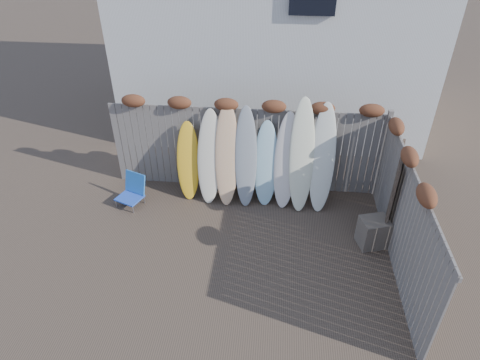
# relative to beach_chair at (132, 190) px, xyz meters

# --- Properties ---
(ground) EXTENTS (80.00, 80.00, 0.00)m
(ground) POSITION_rel_beach_chair_xyz_m (2.43, -1.54, -0.32)
(ground) COLOR #493A2D
(back_fence) EXTENTS (6.05, 0.28, 2.24)m
(back_fence) POSITION_rel_beach_chair_xyz_m (2.49, 0.85, 0.86)
(back_fence) COLOR slate
(back_fence) RESTS_ON ground
(right_fence) EXTENTS (0.28, 4.40, 2.24)m
(right_fence) POSITION_rel_beach_chair_xyz_m (5.43, -1.29, 0.82)
(right_fence) COLOR slate
(right_fence) RESTS_ON ground
(house) EXTENTS (8.50, 5.50, 6.33)m
(house) POSITION_rel_beach_chair_xyz_m (2.93, 4.95, 2.88)
(house) COLOR silver
(house) RESTS_ON ground
(beach_chair) EXTENTS (0.69, 0.71, 0.69)m
(beach_chair) POSITION_rel_beach_chair_xyz_m (0.00, 0.00, 0.00)
(beach_chair) COLOR blue
(beach_chair) RESTS_ON ground
(wooden_crate) EXTENTS (0.63, 0.57, 0.61)m
(wooden_crate) POSITION_rel_beach_chair_xyz_m (5.11, -0.88, -0.01)
(wooden_crate) COLOR #726056
(wooden_crate) RESTS_ON ground
(lattice_panel) EXTENTS (0.38, 1.18, 1.81)m
(lattice_panel) POSITION_rel_beach_chair_xyz_m (5.45, -0.38, 0.59)
(lattice_panel) COLOR #4B362D
(lattice_panel) RESTS_ON ground
(surfboard_0) EXTENTS (0.55, 0.66, 1.73)m
(surfboard_0) POSITION_rel_beach_chair_xyz_m (1.20, 0.47, 0.54)
(surfboard_0) COLOR yellow
(surfboard_0) RESTS_ON ground
(surfboard_1) EXTENTS (0.55, 0.74, 2.04)m
(surfboard_1) POSITION_rel_beach_chair_xyz_m (1.69, 0.42, 0.70)
(surfboard_1) COLOR #F3E6C9
(surfboard_1) RESTS_ON ground
(surfboard_2) EXTENTS (0.54, 0.79, 2.20)m
(surfboard_2) POSITION_rel_beach_chair_xyz_m (2.07, 0.41, 0.78)
(surfboard_2) COLOR #E89C7A
(surfboard_2) RESTS_ON ground
(surfboard_3) EXTENTS (0.54, 0.80, 2.14)m
(surfboard_3) POSITION_rel_beach_chair_xyz_m (2.49, 0.41, 0.75)
(surfboard_3) COLOR gray
(surfboard_3) RESTS_ON ground
(surfboard_4) EXTENTS (0.54, 0.67, 1.84)m
(surfboard_4) POSITION_rel_beach_chair_xyz_m (2.92, 0.43, 0.60)
(surfboard_4) COLOR #9CC6D3
(surfboard_4) RESTS_ON ground
(surfboard_5) EXTENTS (0.57, 0.77, 2.06)m
(surfboard_5) POSITION_rel_beach_chair_xyz_m (3.35, 0.41, 0.71)
(surfboard_5) COLOR silver
(surfboard_5) RESTS_ON ground
(surfboard_6) EXTENTS (0.55, 0.85, 2.38)m
(surfboard_6) POSITION_rel_beach_chair_xyz_m (3.67, 0.38, 0.87)
(surfboard_6) COLOR #EFEECA
(surfboard_6) RESTS_ON ground
(surfboard_7) EXTENTS (0.54, 0.82, 2.29)m
(surfboard_7) POSITION_rel_beach_chair_xyz_m (4.11, 0.39, 0.83)
(surfboard_7) COLOR silver
(surfboard_7) RESTS_ON ground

